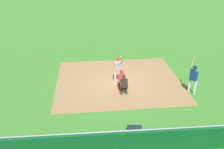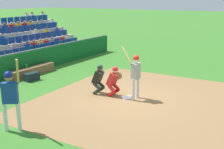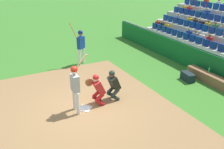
% 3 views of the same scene
% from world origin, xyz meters
% --- Properties ---
extents(ground_plane, '(160.00, 160.00, 0.00)m').
position_xyz_m(ground_plane, '(0.00, 0.00, 0.00)').
color(ground_plane, '#387427').
extents(infield_dirt_patch, '(8.70, 7.57, 0.01)m').
position_xyz_m(infield_dirt_patch, '(0.00, 0.50, 0.00)').
color(infield_dirt_patch, olive).
rests_on(infield_dirt_patch, ground_plane).
extents(home_plate_marker, '(0.62, 0.62, 0.02)m').
position_xyz_m(home_plate_marker, '(0.00, 0.00, 0.02)').
color(home_plate_marker, white).
rests_on(home_plate_marker, infield_dirt_patch).
extents(batter_at_plate, '(0.57, 0.70, 2.12)m').
position_xyz_m(batter_at_plate, '(-0.03, 0.33, 1.13)').
color(batter_at_plate, silver).
rests_on(batter_at_plate, ground_plane).
extents(catcher_crouching, '(0.48, 0.71, 1.29)m').
position_xyz_m(catcher_crouching, '(0.10, -0.57, 0.72)').
color(catcher_crouching, red).
rests_on(catcher_crouching, ground_plane).
extents(home_plate_umpire, '(0.49, 0.49, 1.29)m').
position_xyz_m(home_plate_umpire, '(0.16, -1.28, 0.70)').
color(home_plate_umpire, '#1F2926').
rests_on(home_plate_umpire, ground_plane).
extents(dugout_wall, '(17.22, 0.24, 1.24)m').
position_xyz_m(dugout_wall, '(0.00, -6.50, 0.59)').
color(dugout_wall, '#0F5824').
rests_on(dugout_wall, ground_plane).
extents(dugout_bench, '(2.82, 0.40, 0.44)m').
position_xyz_m(dugout_bench, '(-0.60, -5.95, 0.22)').
color(dugout_bench, brown).
rests_on(dugout_bench, ground_plane).
extents(water_bottle_on_bench, '(0.07, 0.07, 0.21)m').
position_xyz_m(water_bottle_on_bench, '(-0.28, -6.05, 0.55)').
color(water_bottle_on_bench, green).
rests_on(water_bottle_on_bench, dugout_bench).
extents(equipment_duffel_bag, '(0.76, 0.45, 0.39)m').
position_xyz_m(equipment_duffel_bag, '(0.18, -5.24, 0.19)').
color(equipment_duffel_bag, black).
rests_on(equipment_duffel_bag, ground_plane).
extents(on_deck_batter, '(0.44, 0.82, 2.32)m').
position_xyz_m(on_deck_batter, '(4.48, -1.55, 1.19)').
color(on_deck_batter, silver).
rests_on(on_deck_batter, ground_plane).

